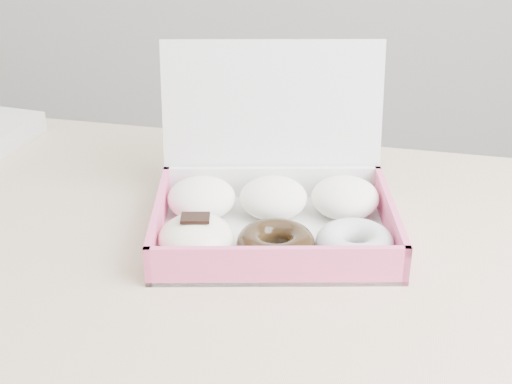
# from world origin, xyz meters

# --- Properties ---
(table) EXTENTS (1.20, 0.80, 0.75)m
(table) POSITION_xyz_m (0.00, 0.00, 0.67)
(table) COLOR tan
(table) RESTS_ON ground
(donut_box) EXTENTS (0.39, 0.35, 0.24)m
(donut_box) POSITION_xyz_m (0.23, 0.06, 0.79)
(donut_box) COLOR silver
(donut_box) RESTS_ON table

